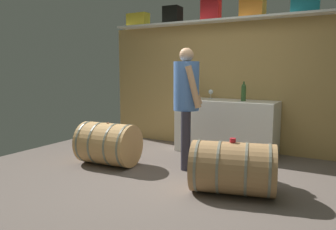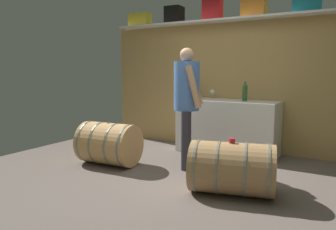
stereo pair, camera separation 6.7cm
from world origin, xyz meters
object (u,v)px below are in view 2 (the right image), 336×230
work_cabinet (227,127)px  tasting_cup (232,140)px  toolcase_orange (254,8)px  wine_barrel_near (232,168)px  red_funnel (198,96)px  winemaker_pouring (187,95)px  toolcase_teal (307,1)px  toolcase_red (212,9)px  toolcase_yellow (140,20)px  wine_glass (212,92)px  wine_bottle_amber (196,91)px  wine_bottle_green (245,92)px  wine_barrel_far (109,144)px  toolcase_black (174,15)px  wine_bottle_clear (193,90)px

work_cabinet → tasting_cup: 1.82m
toolcase_orange → wine_barrel_near: 2.80m
red_funnel → tasting_cup: red_funnel is taller
winemaker_pouring → toolcase_teal: bearing=110.0°
toolcase_red → toolcase_orange: toolcase_red is taller
toolcase_yellow → wine_glass: (1.51, -0.03, -1.31)m
toolcase_orange → wine_glass: 1.49m
toolcase_teal → wine_barrel_near: 2.82m
wine_barrel_near → tasting_cup: 0.31m
wine_bottle_amber → wine_bottle_green: size_ratio=0.98×
red_funnel → wine_barrel_far: size_ratio=0.13×
wine_bottle_amber → toolcase_red: bearing=37.6°
wine_bottle_green → tasting_cup: 1.76m
wine_glass → tasting_cup: bearing=-61.4°
toolcase_black → wine_glass: size_ratio=1.89×
toolcase_yellow → work_cabinet: 2.63m
work_cabinet → wine_bottle_clear: bearing=168.7°
wine_bottle_clear → wine_barrel_near: 2.39m
wine_bottle_green → toolcase_black: bearing=170.7°
toolcase_yellow → toolcase_red: toolcase_red is taller
toolcase_yellow → toolcase_orange: size_ratio=1.14×
wine_bottle_green → tasting_cup: wine_bottle_green is taller
wine_glass → wine_bottle_green: bearing=-17.5°
toolcase_black → tasting_cup: bearing=-50.6°
toolcase_yellow → wine_bottle_clear: bearing=-1.8°
wine_bottle_green → toolcase_yellow: bearing=173.9°
wine_bottle_green → tasting_cup: (0.39, -1.67, -0.41)m
wine_bottle_clear → toolcase_black: bearing=170.6°
toolcase_teal → work_cabinet: 2.20m
work_cabinet → red_funnel: 0.70m
toolcase_red → wine_barrel_far: bearing=-121.0°
wine_bottle_clear → red_funnel: (0.21, -0.24, -0.08)m
toolcase_black → wine_glass: bearing=-5.9°
toolcase_black → work_cabinet: bearing=-14.4°
wine_bottle_green → red_funnel: bearing=-173.6°
wine_barrel_far → wine_glass: bearing=57.8°
toolcase_black → tasting_cup: (1.78, -1.89, -1.72)m
toolcase_black → red_funnel: (0.62, -0.31, -1.39)m
toolcase_orange → wine_barrel_far: size_ratio=0.44×
toolcase_black → toolcase_orange: (1.42, 0.00, -0.00)m
wine_bottle_green → wine_barrel_near: 1.86m
toolcase_teal → wine_bottle_green: size_ratio=1.25×
toolcase_black → winemaker_pouring: 2.01m
wine_bottle_green → wine_barrel_near: (0.40, -1.67, -0.72)m
toolcase_teal → work_cabinet: (-1.08, -0.21, -1.90)m
wine_bottle_clear → wine_barrel_far: bearing=-108.6°
tasting_cup → wine_bottle_amber: bearing=126.1°
toolcase_orange → wine_glass: bearing=-175.9°
work_cabinet → winemaker_pouring: bearing=-101.9°
wine_glass → tasting_cup: wine_glass is taller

